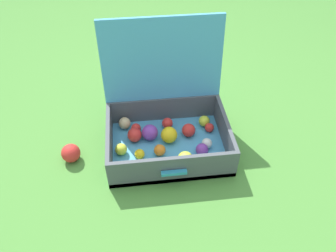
% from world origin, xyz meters
% --- Properties ---
extents(ground_plane, '(16.00, 16.00, 0.00)m').
position_xyz_m(ground_plane, '(0.00, 0.00, 0.00)').
color(ground_plane, '#4C8C38').
extents(open_suitcase, '(0.56, 0.49, 0.56)m').
position_xyz_m(open_suitcase, '(0.07, 0.12, 0.12)').
color(open_suitcase, '#4799C6').
rests_on(open_suitcase, ground).
extents(stray_ball_on_grass, '(0.09, 0.09, 0.09)m').
position_xyz_m(stray_ball_on_grass, '(-0.38, 0.05, 0.04)').
color(stray_ball_on_grass, red).
rests_on(stray_ball_on_grass, ground).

